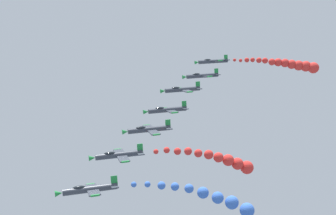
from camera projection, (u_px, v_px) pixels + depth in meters
airplane_lead at (89, 189)px, 72.23m from camera, size 9.26×10.35×3.36m
smoke_trail_lead at (218, 200)px, 75.59m from camera, size 7.01×20.70×6.79m
airplane_left_inner at (118, 155)px, 82.58m from camera, size 9.49×10.35×2.80m
smoke_trail_left_inner at (225, 161)px, 89.66m from camera, size 2.84×21.77×8.20m
airplane_right_inner at (148, 129)px, 90.94m from camera, size 9.51×10.35×2.73m
airplane_left_outer at (167, 110)px, 100.42m from camera, size 9.44×10.35×2.96m
airplane_right_outer at (182, 90)px, 109.04m from camera, size 9.49×10.35×2.81m
airplane_trailing at (202, 76)px, 118.91m from camera, size 9.42×10.35×3.02m
airplane_high_slot at (213, 61)px, 128.49m from camera, size 9.28×10.35×3.32m
smoke_trail_high_slot at (293, 65)px, 130.79m from camera, size 9.34×24.64×4.46m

